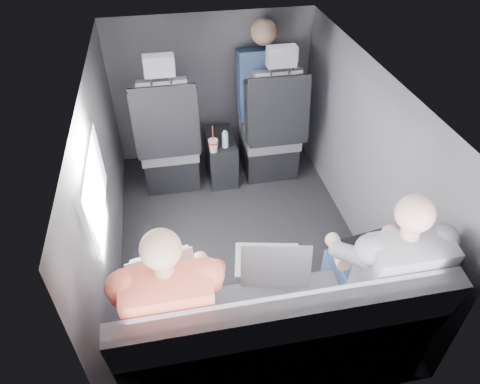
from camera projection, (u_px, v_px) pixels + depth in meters
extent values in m
plane|color=black|center=(239.00, 241.00, 3.35)|extent=(2.60, 2.60, 0.00)
plane|color=#B2B2AD|center=(239.00, 78.00, 2.49)|extent=(2.60, 2.60, 0.00)
cube|color=#56565B|center=(103.00, 187.00, 2.79)|extent=(0.02, 2.60, 1.35)
cube|color=#56565B|center=(362.00, 157.00, 3.05)|extent=(0.02, 2.60, 1.35)
cube|color=#56565B|center=(212.00, 88.00, 3.91)|extent=(1.80, 0.02, 1.35)
cube|color=#56565B|center=(292.00, 339.00, 1.93)|extent=(1.80, 0.02, 1.35)
cube|color=white|center=(96.00, 188.00, 2.42)|extent=(0.02, 0.75, 0.42)
cube|color=black|center=(278.00, 103.00, 3.41)|extent=(0.35, 0.11, 0.59)
cube|color=black|center=(171.00, 164.00, 3.88)|extent=(0.46, 0.48, 0.30)
cube|color=#59595E|center=(169.00, 144.00, 3.72)|extent=(0.48, 0.46, 0.14)
cube|color=#59595E|center=(166.00, 118.00, 3.34)|extent=(0.38, 0.18, 0.61)
cube|color=black|center=(138.00, 124.00, 3.32)|extent=(0.08, 0.21, 0.53)
cube|color=black|center=(194.00, 118.00, 3.39)|extent=(0.08, 0.21, 0.53)
cube|color=black|center=(166.00, 123.00, 3.29)|extent=(0.50, 0.11, 0.58)
cube|color=#59595E|center=(159.00, 66.00, 3.03)|extent=(0.22, 0.10, 0.15)
cube|color=black|center=(268.00, 154.00, 4.02)|extent=(0.46, 0.48, 0.30)
cube|color=#59595E|center=(269.00, 134.00, 3.86)|extent=(0.48, 0.46, 0.14)
cube|color=#59595E|center=(277.00, 107.00, 3.47)|extent=(0.38, 0.18, 0.61)
cube|color=black|center=(251.00, 113.00, 3.46)|extent=(0.08, 0.21, 0.53)
cube|color=black|center=(303.00, 108.00, 3.52)|extent=(0.08, 0.21, 0.53)
cube|color=black|center=(279.00, 112.00, 3.43)|extent=(0.50, 0.11, 0.58)
cube|color=#59595E|center=(282.00, 56.00, 3.16)|extent=(0.22, 0.10, 0.15)
cube|color=black|center=(221.00, 157.00, 3.89)|extent=(0.24, 0.48, 0.40)
cylinder|color=black|center=(217.00, 145.00, 3.66)|extent=(0.09, 0.09, 0.01)
cylinder|color=black|center=(229.00, 144.00, 3.68)|extent=(0.09, 0.09, 0.01)
cube|color=#59595E|center=(272.00, 340.00, 2.43)|extent=(1.60, 0.50, 0.45)
cube|color=#59595E|center=(289.00, 329.00, 1.97)|extent=(1.60, 0.17, 0.47)
cylinder|color=red|center=(213.00, 142.00, 3.54)|extent=(0.08, 0.08, 0.02)
cylinder|color=white|center=(213.00, 140.00, 3.53)|extent=(0.08, 0.08, 0.01)
cylinder|color=red|center=(213.00, 133.00, 3.48)|extent=(0.01, 0.01, 0.13)
cylinder|color=#A9CFE4|center=(225.00, 140.00, 3.61)|extent=(0.05, 0.05, 0.14)
cylinder|color=#A9CFE4|center=(225.00, 132.00, 3.56)|extent=(0.03, 0.03, 0.02)
cube|color=silver|center=(164.00, 269.00, 2.36)|extent=(0.38, 0.30, 0.02)
cube|color=silver|center=(164.00, 270.00, 2.34)|extent=(0.30, 0.18, 0.00)
cube|color=silver|center=(163.00, 258.00, 2.41)|extent=(0.11, 0.07, 0.00)
cube|color=silver|center=(163.00, 276.00, 2.16)|extent=(0.35, 0.13, 0.24)
cube|color=white|center=(163.00, 275.00, 2.17)|extent=(0.31, 0.11, 0.20)
cube|color=#ABAAAF|center=(268.00, 260.00, 2.41)|extent=(0.41, 0.32, 0.02)
cube|color=silver|center=(268.00, 261.00, 2.39)|extent=(0.32, 0.20, 0.00)
cube|color=#ABAAAF|center=(265.00, 249.00, 2.46)|extent=(0.12, 0.08, 0.00)
cube|color=#ABAAAF|center=(276.00, 266.00, 2.21)|extent=(0.37, 0.15, 0.24)
cube|color=white|center=(276.00, 266.00, 2.21)|extent=(0.33, 0.12, 0.21)
cube|color=black|center=(373.00, 248.00, 2.48)|extent=(0.36, 0.28, 0.02)
cube|color=black|center=(374.00, 248.00, 2.47)|extent=(0.29, 0.17, 0.00)
cube|color=black|center=(368.00, 238.00, 2.53)|extent=(0.11, 0.07, 0.00)
cube|color=black|center=(389.00, 252.00, 2.30)|extent=(0.34, 0.12, 0.22)
cube|color=white|center=(388.00, 251.00, 2.30)|extent=(0.30, 0.10, 0.19)
cube|color=#35363B|center=(152.00, 309.00, 2.24)|extent=(0.15, 0.43, 0.13)
cube|color=#35363B|center=(193.00, 303.00, 2.28)|extent=(0.15, 0.43, 0.13)
cube|color=#35363B|center=(157.00, 307.00, 2.60)|extent=(0.13, 0.13, 0.45)
cube|color=#35363B|center=(192.00, 302.00, 2.63)|extent=(0.13, 0.13, 0.45)
cube|color=#C64F41|center=(171.00, 311.00, 1.96)|extent=(0.39, 0.26, 0.53)
sphere|color=tan|center=(161.00, 249.00, 1.74)|extent=(0.17, 0.17, 0.17)
cylinder|color=tan|center=(131.00, 282.00, 2.20)|extent=(0.11, 0.27, 0.12)
cylinder|color=tan|center=(206.00, 271.00, 2.25)|extent=(0.11, 0.27, 0.12)
cube|color=navy|center=(354.00, 278.00, 2.41)|extent=(0.15, 0.43, 0.13)
cube|color=navy|center=(389.00, 272.00, 2.44)|extent=(0.15, 0.43, 0.13)
cube|color=navy|center=(333.00, 280.00, 2.76)|extent=(0.13, 0.13, 0.45)
cube|color=navy|center=(364.00, 275.00, 2.79)|extent=(0.13, 0.13, 0.45)
cube|color=slate|center=(398.00, 274.00, 2.12)|extent=(0.39, 0.26, 0.53)
sphere|color=beige|center=(415.00, 213.00, 1.90)|extent=(0.18, 0.18, 0.18)
cylinder|color=beige|center=(338.00, 251.00, 2.36)|extent=(0.11, 0.27, 0.12)
cylinder|color=beige|center=(403.00, 241.00, 2.42)|extent=(0.11, 0.27, 0.12)
cube|color=navy|center=(263.00, 84.00, 3.73)|extent=(0.43, 0.28, 0.62)
sphere|color=tan|center=(264.00, 32.00, 3.47)|extent=(0.22, 0.22, 0.22)
cube|color=navy|center=(260.00, 110.00, 3.96)|extent=(0.37, 0.43, 0.13)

